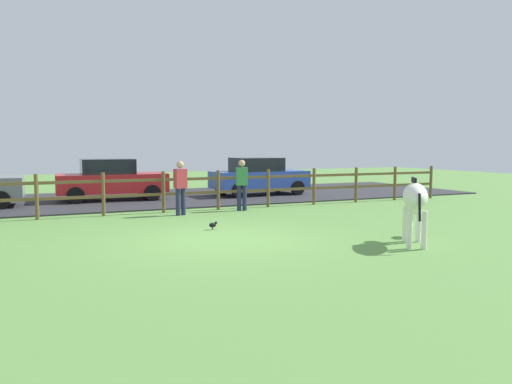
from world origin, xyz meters
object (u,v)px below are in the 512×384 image
(parked_car_blue, at_px, (259,176))
(visitor_left_of_tree, at_px, (180,185))
(crow_on_grass, at_px, (213,225))
(visitor_right_of_tree, at_px, (242,183))
(parked_car_red, at_px, (111,179))
(zebra, at_px, (414,201))

(parked_car_blue, height_order, visitor_left_of_tree, visitor_left_of_tree)
(crow_on_grass, height_order, visitor_right_of_tree, visitor_right_of_tree)
(parked_car_red, height_order, parked_car_blue, same)
(zebra, xyz_separation_m, visitor_right_of_tree, (-1.16, 6.66, -0.02))
(parked_car_blue, bearing_deg, crow_on_grass, -122.07)
(zebra, height_order, crow_on_grass, zebra)
(crow_on_grass, bearing_deg, visitor_right_of_tree, 56.53)
(visitor_right_of_tree, bearing_deg, crow_on_grass, -123.47)
(zebra, xyz_separation_m, parked_car_blue, (1.33, 10.81, -0.08))
(crow_on_grass, bearing_deg, visitor_left_of_tree, 90.34)
(visitor_left_of_tree, distance_m, visitor_right_of_tree, 2.12)
(zebra, bearing_deg, visitor_left_of_tree, 117.08)
(zebra, relative_size, parked_car_blue, 0.41)
(visitor_right_of_tree, bearing_deg, zebra, -80.09)
(crow_on_grass, distance_m, visitor_left_of_tree, 3.00)
(crow_on_grass, relative_size, parked_car_blue, 0.05)
(crow_on_grass, relative_size, visitor_right_of_tree, 0.13)
(visitor_left_of_tree, bearing_deg, parked_car_blue, 43.82)
(crow_on_grass, xyz_separation_m, visitor_left_of_tree, (-0.02, 2.90, 0.78))
(visitor_left_of_tree, height_order, visitor_right_of_tree, same)
(parked_car_red, distance_m, parked_car_blue, 5.97)
(parked_car_blue, bearing_deg, visitor_left_of_tree, -136.18)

